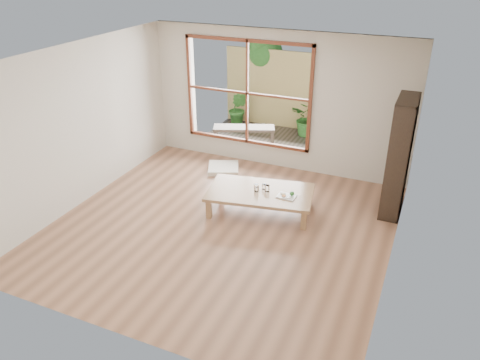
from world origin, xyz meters
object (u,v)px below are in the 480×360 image
at_px(bookshelf, 399,157).
at_px(food_tray, 288,196).
at_px(low_table, 260,193).
at_px(garden_bench, 244,129).

xyz_separation_m(bookshelf, food_tray, (-1.50, -0.91, -0.56)).
xyz_separation_m(low_table, garden_bench, (-1.33, 2.45, 0.05)).
xyz_separation_m(bookshelf, garden_bench, (-3.29, 1.55, -0.57)).
distance_m(low_table, bookshelf, 2.25).
distance_m(low_table, food_tray, 0.47).
bearing_deg(garden_bench, low_table, -83.25).
xyz_separation_m(low_table, food_tray, (0.46, -0.01, 0.07)).
height_order(low_table, food_tray, food_tray).
height_order(bookshelf, food_tray, bookshelf).
bearing_deg(garden_bench, bookshelf, -46.95).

